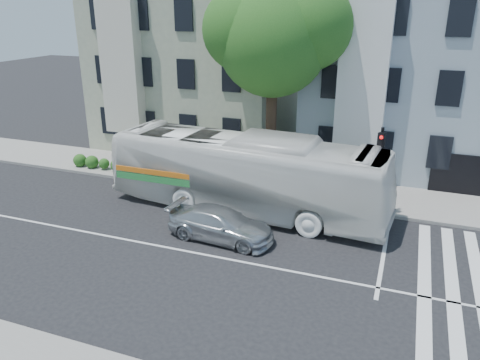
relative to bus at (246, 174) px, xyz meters
The scene contains 9 objects.
ground 4.92m from the bus, 90.42° to the right, with size 120.00×120.00×0.00m, color black.
sidewalk_far 3.86m from the bus, 90.56° to the left, with size 80.00×4.00×0.15m, color gray.
building_left 13.10m from the bus, 123.98° to the left, with size 12.00×10.00×11.00m, color #959E84.
building_right 13.07m from the bus, 56.27° to the left, with size 12.00×10.00×11.00m, color #90A2AB.
street_tree 7.30m from the bus, 89.65° to the left, with size 7.30×5.90×11.10m.
bus is the anchor object (origin of this frame).
sedan 3.30m from the bus, 90.15° to the right, with size 4.51×1.83×1.31m, color silver.
hedge 7.49m from the bus, 162.35° to the left, with size 8.50×0.84×0.70m, color #2C611F, non-canonical shape.
traffic_signal 5.96m from the bus, 13.52° to the left, with size 0.42×0.53×4.18m.
Camera 1 is at (6.84, -14.55, 9.15)m, focal length 35.00 mm.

